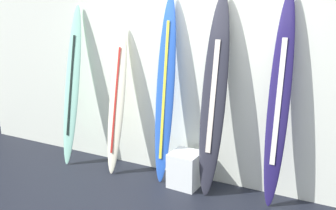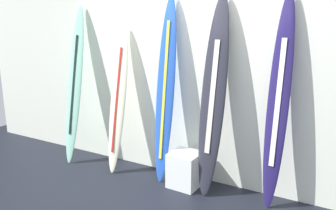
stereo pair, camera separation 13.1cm
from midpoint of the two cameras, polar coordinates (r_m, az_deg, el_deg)
wall_back at (r=4.24m, az=4.79°, el=6.38°), size 7.20×0.20×2.80m
surfboard_seafoam at (r=4.89m, az=-14.58°, el=3.03°), size 0.25×0.49×2.17m
surfboard_ivory at (r=4.47m, az=-7.49°, el=0.65°), size 0.24×0.46×1.90m
surfboard_cobalt at (r=4.10m, az=0.47°, el=2.09°), size 0.24×0.35×2.26m
surfboard_charcoal at (r=3.82m, az=8.54°, el=1.12°), size 0.30×0.43×2.25m
surfboard_navy at (r=3.69m, az=18.90°, el=0.24°), size 0.23×0.31×2.26m
display_block_left at (r=4.19m, az=3.79°, el=-10.68°), size 0.36×0.36×0.42m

